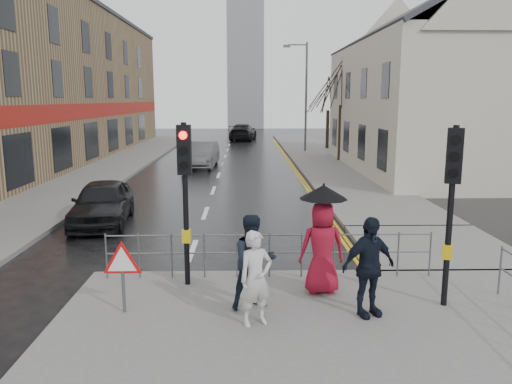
{
  "coord_description": "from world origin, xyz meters",
  "views": [
    {
      "loc": [
        1.43,
        -9.86,
        3.99
      ],
      "look_at": [
        1.74,
        4.45,
        1.33
      ],
      "focal_mm": 35.0,
      "sensor_mm": 36.0,
      "label": 1
    }
  ],
  "objects_px": {
    "pedestrian_b": "(254,262)",
    "pedestrian_with_umbrella": "(322,237)",
    "car_mid": "(201,155)",
    "pedestrian_a": "(256,278)",
    "pedestrian_d": "(368,267)",
    "car_parked": "(102,203)"
  },
  "relations": [
    {
      "from": "pedestrian_b",
      "to": "pedestrian_with_umbrella",
      "type": "relative_size",
      "value": 0.81
    },
    {
      "from": "car_mid",
      "to": "pedestrian_a",
      "type": "bearing_deg",
      "value": -78.57
    },
    {
      "from": "pedestrian_d",
      "to": "pedestrian_a",
      "type": "bearing_deg",
      "value": 167.75
    },
    {
      "from": "pedestrian_with_umbrella",
      "to": "car_mid",
      "type": "height_order",
      "value": "pedestrian_with_umbrella"
    },
    {
      "from": "pedestrian_b",
      "to": "pedestrian_d",
      "type": "xyz_separation_m",
      "value": [
        2.04,
        -0.37,
        0.02
      ]
    },
    {
      "from": "pedestrian_b",
      "to": "car_parked",
      "type": "relative_size",
      "value": 0.43
    },
    {
      "from": "pedestrian_b",
      "to": "car_mid",
      "type": "bearing_deg",
      "value": 77.64
    },
    {
      "from": "pedestrian_b",
      "to": "car_mid",
      "type": "xyz_separation_m",
      "value": [
        -2.77,
        20.78,
        -0.27
      ]
    },
    {
      "from": "car_parked",
      "to": "pedestrian_d",
      "type": "bearing_deg",
      "value": -52.96
    },
    {
      "from": "car_parked",
      "to": "car_mid",
      "type": "distance_m",
      "value": 13.89
    },
    {
      "from": "car_parked",
      "to": "car_mid",
      "type": "height_order",
      "value": "car_mid"
    },
    {
      "from": "car_parked",
      "to": "car_mid",
      "type": "xyz_separation_m",
      "value": [
        2.01,
        13.74,
        0.05
      ]
    },
    {
      "from": "car_parked",
      "to": "pedestrian_b",
      "type": "bearing_deg",
      "value": -61.41
    },
    {
      "from": "pedestrian_a",
      "to": "car_mid",
      "type": "bearing_deg",
      "value": 72.77
    },
    {
      "from": "pedestrian_b",
      "to": "pedestrian_d",
      "type": "distance_m",
      "value": 2.07
    },
    {
      "from": "pedestrian_b",
      "to": "pedestrian_with_umbrella",
      "type": "height_order",
      "value": "pedestrian_with_umbrella"
    },
    {
      "from": "pedestrian_d",
      "to": "car_mid",
      "type": "bearing_deg",
      "value": 81.38
    },
    {
      "from": "pedestrian_a",
      "to": "car_mid",
      "type": "relative_size",
      "value": 0.36
    },
    {
      "from": "pedestrian_with_umbrella",
      "to": "car_parked",
      "type": "relative_size",
      "value": 0.53
    },
    {
      "from": "pedestrian_with_umbrella",
      "to": "pedestrian_d",
      "type": "height_order",
      "value": "pedestrian_with_umbrella"
    },
    {
      "from": "pedestrian_a",
      "to": "car_parked",
      "type": "distance_m",
      "value": 9.11
    },
    {
      "from": "pedestrian_a",
      "to": "car_parked",
      "type": "height_order",
      "value": "pedestrian_a"
    }
  ]
}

